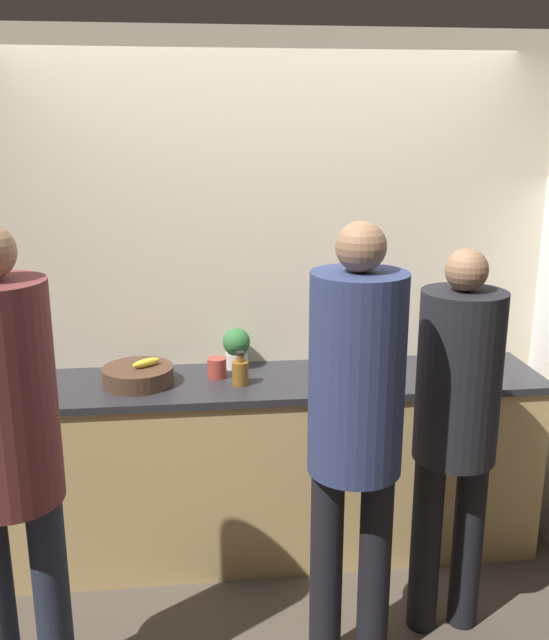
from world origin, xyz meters
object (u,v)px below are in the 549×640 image
at_px(bottle_amber, 240,372).
at_px(potted_plant, 236,347).
at_px(utensil_crock, 440,345).
at_px(person_left, 7,439).
at_px(person_right, 456,414).
at_px(fruit_bowl, 138,375).
at_px(cup_red, 217,368).
at_px(person_center, 355,415).

distance_m(bottle_amber, potted_plant, 0.25).
bearing_deg(utensil_crock, person_left, -148.97).
relative_size(person_right, potted_plant, 8.04).
distance_m(fruit_bowl, cup_red, 0.38).
xyz_separation_m(person_center, fruit_bowl, (-0.87, 0.86, -0.11)).
bearing_deg(person_center, person_left, -174.98).
relative_size(person_left, person_center, 1.01).
height_order(person_left, cup_red, person_left).
height_order(person_center, person_right, person_center).
height_order(bottle_amber, cup_red, bottle_amber).
distance_m(person_center, bottle_amber, 0.88).
distance_m(person_right, potted_plant, 1.20).
relative_size(person_left, fruit_bowl, 5.47).
distance_m(fruit_bowl, potted_plant, 0.52).
xyz_separation_m(person_center, bottle_amber, (-0.38, 0.79, -0.09)).
xyz_separation_m(utensil_crock, potted_plant, (-1.08, -0.02, 0.03)).
xyz_separation_m(person_center, person_right, (0.47, 0.18, -0.10)).
relative_size(fruit_bowl, potted_plant, 1.61).
bearing_deg(bottle_amber, cup_red, 132.35).
xyz_separation_m(person_left, cup_red, (0.75, 1.01, -0.12)).
bearing_deg(bottle_amber, potted_plant, 90.46).
relative_size(person_right, cup_red, 17.04).
relative_size(person_left, bottle_amber, 11.16).
xyz_separation_m(person_right, bottle_amber, (-0.85, 0.60, 0.00)).
bearing_deg(cup_red, person_left, -126.49).
xyz_separation_m(person_left, person_right, (1.70, 0.29, -0.11)).
bearing_deg(bottle_amber, person_right, -35.53).
height_order(person_left, fruit_bowl, person_left).
xyz_separation_m(person_right, cup_red, (-0.95, 0.72, -0.01)).
bearing_deg(bottle_amber, person_center, -64.23).
height_order(person_left, person_center, person_left).
bearing_deg(person_right, bottle_amber, 144.47).
relative_size(bottle_amber, potted_plant, 0.79).
bearing_deg(fruit_bowl, bottle_amber, -8.07).
bearing_deg(person_left, utensil_crock, 31.03).
distance_m(fruit_bowl, bottle_amber, 0.49).
relative_size(person_left, potted_plant, 8.82).
relative_size(person_center, potted_plant, 8.69).
relative_size(utensil_crock, cup_red, 3.08).
bearing_deg(person_left, bottle_amber, 46.25).
relative_size(person_center, fruit_bowl, 5.39).
bearing_deg(person_center, utensil_crock, 56.49).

